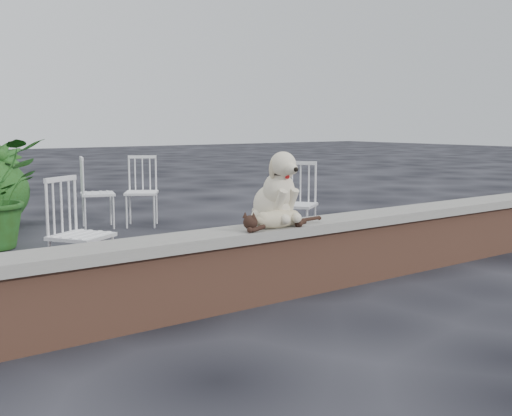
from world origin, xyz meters
TOP-DOWN VIEW (x-y plane):
  - ground at (0.00, 0.00)m, footprint 60.00×60.00m
  - brick_wall at (0.00, 0.00)m, footprint 6.00×0.30m
  - capstone at (0.00, 0.00)m, footprint 6.20×0.40m
  - dog at (-0.68, 0.04)m, footprint 0.40×0.52m
  - cat at (-0.76, -0.11)m, footprint 0.94×0.25m
  - chair_d at (0.88, 1.60)m, footprint 0.78×0.78m
  - chair_e at (-0.47, 4.04)m, footprint 0.71×0.71m
  - chair_b at (0.05, 3.82)m, footprint 0.77×0.77m
  - chair_a at (-1.84, 1.14)m, footprint 0.77×0.77m

SIDE VIEW (x-z plane):
  - ground at x=0.00m, z-range 0.00..0.00m
  - brick_wall at x=0.00m, z-range 0.00..0.50m
  - chair_d at x=0.88m, z-range 0.00..0.94m
  - chair_e at x=-0.47m, z-range 0.00..0.94m
  - chair_b at x=0.05m, z-range 0.00..0.94m
  - chair_a at x=-1.84m, z-range 0.00..0.94m
  - capstone at x=0.00m, z-range 0.50..0.58m
  - cat at x=-0.76m, z-range 0.58..0.74m
  - dog at x=-0.68m, z-range 0.58..1.18m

